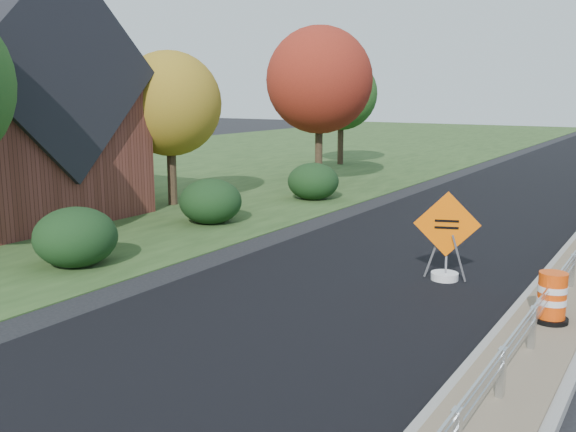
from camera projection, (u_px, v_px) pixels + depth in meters
The scene contains 10 objects.
grass_verge_near at pixel (149, 169), 36.33m from camera, with size 30.00×120.00×0.03m, color #29431C.
milled_overlay at pixel (502, 200), 26.11m from camera, with size 7.20×120.00×0.01m, color black.
hedge_south at pixel (76, 237), 16.10m from camera, with size 2.09×2.09×1.52m, color black.
hedge_mid at pixel (211, 201), 21.35m from camera, with size 2.09×2.09×1.52m, color black.
hedge_north at pixel (313, 181), 26.08m from camera, with size 2.09×2.09×1.52m, color black.
tree_near_yellow at pixel (170, 104), 24.24m from camera, with size 3.96×3.96×5.88m.
tree_near_red at pixel (319, 80), 29.67m from camera, with size 4.95×4.95×7.35m.
tree_near_back at pixel (341, 94), 38.01m from camera, with size 4.29×4.29×6.37m.
caution_sign at pixel (445, 258), 14.92m from camera, with size 1.44×0.64×2.10m.
barrel_median_near at pixel (552, 298), 11.57m from camera, with size 0.63×0.63×0.93m.
Camera 1 is at (1.87, -16.47, 4.34)m, focal length 40.00 mm.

